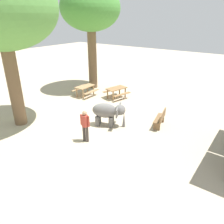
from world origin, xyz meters
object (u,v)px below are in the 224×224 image
(elephant, at_px, (108,112))
(wooden_bench, at_px, (160,118))
(shade_tree_main, at_px, (91,10))
(picnic_table_near, at_px, (116,90))
(person_handler, at_px, (85,124))
(picnic_table_far, at_px, (85,88))
(shade_tree_secondary, at_px, (0,9))

(elephant, height_order, wooden_bench, elephant)
(shade_tree_main, height_order, picnic_table_near, shade_tree_main)
(person_handler, distance_m, wooden_bench, 4.28)
(person_handler, bearing_deg, shade_tree_main, 29.01)
(wooden_bench, height_order, picnic_table_far, wooden_bench)
(wooden_bench, xyz_separation_m, picnic_table_near, (-2.30, -4.58, 0.12))
(shade_tree_secondary, xyz_separation_m, wooden_bench, (-4.37, 6.58, -5.47))
(person_handler, xyz_separation_m, picnic_table_far, (-4.89, -4.54, -0.36))
(elephant, height_order, shade_tree_secondary, shade_tree_secondary)
(elephant, distance_m, person_handler, 2.00)
(wooden_bench, bearing_deg, shade_tree_main, 54.47)
(shade_tree_main, bearing_deg, picnic_table_near, 72.26)
(person_handler, relative_size, shade_tree_main, 0.21)
(elephant, distance_m, picnic_table_far, 5.28)
(shade_tree_main, bearing_deg, picnic_table_far, 24.56)
(elephant, height_order, picnic_table_far, elephant)
(shade_tree_secondary, bearing_deg, wooden_bench, 123.59)
(person_handler, bearing_deg, elephant, -5.43)
(elephant, xyz_separation_m, picnic_table_far, (-2.90, -4.41, -0.25))
(picnic_table_far, bearing_deg, shade_tree_secondary, 1.49)
(wooden_bench, relative_size, picnic_table_near, 0.80)
(person_handler, distance_m, shade_tree_secondary, 6.64)
(shade_tree_main, xyz_separation_m, picnic_table_near, (1.00, 3.14, -5.48))
(person_handler, bearing_deg, picnic_table_near, 12.18)
(person_handler, relative_size, picnic_table_far, 1.07)
(shade_tree_secondary, relative_size, wooden_bench, 5.50)
(person_handler, xyz_separation_m, wooden_bench, (-3.61, 2.25, -0.48))
(shade_tree_main, xyz_separation_m, shade_tree_secondary, (7.67, 1.15, -0.13))
(shade_tree_secondary, bearing_deg, elephant, 123.27)
(person_handler, xyz_separation_m, shade_tree_secondary, (0.75, -4.32, 4.99))
(shade_tree_secondary, height_order, picnic_table_near, shade_tree_secondary)
(wooden_bench, bearing_deg, shade_tree_secondary, 111.21)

